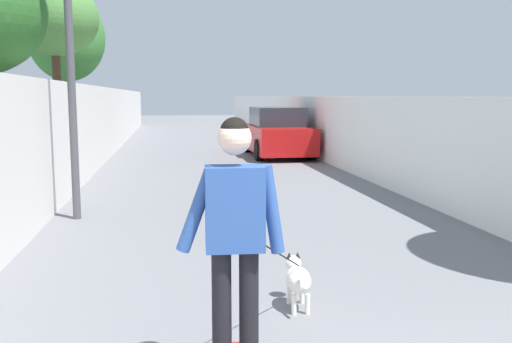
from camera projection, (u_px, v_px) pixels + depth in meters
The scene contains 9 objects.
ground_plane at pixel (215, 163), 15.92m from camera, with size 80.00×80.00×0.00m, color slate.
wall_left at pixel (85, 130), 13.33m from camera, with size 48.00×0.30×2.15m, color silver.
fence_right at pixel (348, 133), 14.33m from camera, with size 48.00×0.30×1.88m, color white.
tree_left_far at pixel (54, 19), 13.82m from camera, with size 2.18×2.18×4.74m.
tree_left_distant at pixel (67, 38), 19.57m from camera, with size 2.65×2.65×5.44m.
lamp_post at pixel (69, 24), 8.28m from camera, with size 0.36×0.36×4.32m.
person_skateboarder at pixel (235, 225), 3.61m from camera, with size 0.24×0.71×1.68m.
dog at pixel (297, 278), 5.00m from camera, with size 1.52×0.83×1.06m.
car_near at pixel (277, 133), 17.72m from camera, with size 4.13×1.80×1.54m.
Camera 1 is at (-1.81, 1.27, 1.89)m, focal length 39.17 mm.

